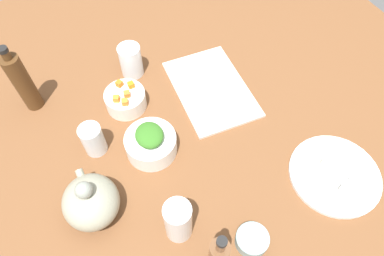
{
  "coord_description": "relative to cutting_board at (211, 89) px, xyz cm",
  "views": [
    {
      "loc": [
        -49.79,
        25.37,
        91.03
      ],
      "look_at": [
        0.0,
        0.0,
        8.0
      ],
      "focal_mm": 32.22,
      "sensor_mm": 36.0,
      "label": 1
    }
  ],
  "objects": [
    {
      "name": "teapot",
      "position": [
        -22.59,
        47.27,
        5.25
      ],
      "size": [
        16.83,
        14.35,
        14.87
      ],
      "color": "gray",
      "rests_on": "tabletop"
    },
    {
      "name": "dumpling_0",
      "position": [
        5.28,
        -2.28,
        1.89
      ],
      "size": [
        6.35,
        6.33,
        2.78
      ],
      "primitive_type": "pyramid",
      "rotation": [
        0.0,
        0.0,
        2.83
      ],
      "color": "beige",
      "rests_on": "cutting_board"
    },
    {
      "name": "carrot_cube_0",
      "position": [
        8.16,
        24.3,
        6.26
      ],
      "size": [
        1.81,
        1.81,
        1.8
      ],
      "primitive_type": "cube",
      "rotation": [
        0.0,
        0.0,
        1.57
      ],
      "color": "orange",
      "rests_on": "bowl_carrots"
    },
    {
      "name": "carrot_cube_4",
      "position": [
        2.6,
        28.4,
        6.26
      ],
      "size": [
        2.29,
        2.29,
        1.8
      ],
      "primitive_type": "cube",
      "rotation": [
        0.0,
        0.0,
        1.23
      ],
      "color": "orange",
      "rests_on": "bowl_carrots"
    },
    {
      "name": "bowl_small_side",
      "position": [
        -48.49,
        15.11,
        1.22
      ],
      "size": [
        8.26,
        8.26,
        3.45
      ],
      "primitive_type": "cylinder",
      "color": "#809D9D",
      "rests_on": "tabletop"
    },
    {
      "name": "bowl_carrots",
      "position": [
        6.48,
        27.32,
        2.43
      ],
      "size": [
        12.74,
        12.74,
        5.86
      ],
      "primitive_type": "cylinder",
      "color": "white",
      "rests_on": "tabletop"
    },
    {
      "name": "tofu_cube_1",
      "position": [
        -39.78,
        -14.78,
        1.8
      ],
      "size": [
        2.96,
        2.96,
        2.2
      ],
      "primitive_type": "cube",
      "rotation": [
        0.0,
        0.0,
        2.04
      ],
      "color": "white",
      "rests_on": "plate_tofu"
    },
    {
      "name": "tofu_cube_3",
      "position": [
        -41.87,
        -19.3,
        1.8
      ],
      "size": [
        3.08,
        3.08,
        2.2
      ],
      "primitive_type": "cube",
      "rotation": [
        0.0,
        0.0,
        2.49
      ],
      "color": "white",
      "rests_on": "plate_tofu"
    },
    {
      "name": "carrot_cube_2",
      "position": [
        10.23,
        27.37,
        6.26
      ],
      "size": [
        2.42,
        2.42,
        1.8
      ],
      "primitive_type": "cube",
      "rotation": [
        0.0,
        0.0,
        0.47
      ],
      "color": "orange",
      "rests_on": "bowl_carrots"
    },
    {
      "name": "tabletop",
      "position": [
        -13.86,
        14.17,
        -2.0
      ],
      "size": [
        190.0,
        190.0,
        3.0
      ],
      "primitive_type": "cube",
      "color": "brown",
      "rests_on": "ground"
    },
    {
      "name": "tofu_cube_2",
      "position": [
        -48.44,
        -14.02,
        1.8
      ],
      "size": [
        2.85,
        2.85,
        2.2
      ],
      "primitive_type": "cube",
      "rotation": [
        0.0,
        0.0,
        1.94
      ],
      "color": "silver",
      "rests_on": "plate_tofu"
    },
    {
      "name": "carrot_cube_1",
      "position": [
        5.22,
        26.76,
        6.26
      ],
      "size": [
        2.2,
        2.2,
        1.8
      ],
      "primitive_type": "cube",
      "rotation": [
        0.0,
        0.0,
        1.31
      ],
      "color": "orange",
      "rests_on": "bowl_carrots"
    },
    {
      "name": "dumpling_1",
      "position": [
        10.18,
        3.78,
        1.94
      ],
      "size": [
        5.3,
        5.41,
        2.88
      ],
      "primitive_type": "pyramid",
      "rotation": [
        0.0,
        0.0,
        4.42
      ],
      "color": "beige",
      "rests_on": "cutting_board"
    },
    {
      "name": "chopped_greens_mound",
      "position": [
        -12.48,
        26.71,
        7.67
      ],
      "size": [
        9.77,
        8.89,
        3.36
      ],
      "primitive_type": "ellipsoid",
      "rotation": [
        0.0,
        0.0,
        3.02
      ],
      "color": "#347022",
      "rests_on": "bowl_greens"
    },
    {
      "name": "cutting_board",
      "position": [
        0.0,
        0.0,
        0.0
      ],
      "size": [
        35.29,
        25.13,
        1.0
      ],
      "primitive_type": "cube",
      "rotation": [
        0.0,
        0.0,
        -0.08
      ],
      "color": "silver",
      "rests_on": "tabletop"
    },
    {
      "name": "drinking_glass_1",
      "position": [
        19.05,
        20.24,
        5.13
      ],
      "size": [
        7.44,
        7.44,
        11.26
      ],
      "primitive_type": "cylinder",
      "color": "white",
      "rests_on": "tabletop"
    },
    {
      "name": "carrot_cube_3",
      "position": [
        5.02,
        30.26,
        6.26
      ],
      "size": [
        2.41,
        2.41,
        1.8
      ],
      "primitive_type": "cube",
      "rotation": [
        0.0,
        0.0,
        1.11
      ],
      "color": "orange",
      "rests_on": "bowl_carrots"
    },
    {
      "name": "bowl_greens",
      "position": [
        -12.48,
        26.71,
        2.75
      ],
      "size": [
        14.77,
        14.77,
        6.49
      ],
      "primitive_type": "cylinder",
      "color": "white",
      "rests_on": "tabletop"
    },
    {
      "name": "bottle_1",
      "position": [
        20.37,
        53.45,
        10.17
      ],
      "size": [
        5.41,
        5.41,
        24.21
      ],
      "color": "#4F3118",
      "rests_on": "tabletop"
    },
    {
      "name": "drinking_glass_0",
      "position": [
        -4.59,
        41.08,
        4.54
      ],
      "size": [
        6.41,
        6.41,
        10.09
      ],
      "primitive_type": "cylinder",
      "color": "white",
      "rests_on": "tabletop"
    },
    {
      "name": "tofu_cube_0",
      "position": [
        -48.08,
        -17.95,
        1.8
      ],
      "size": [
        2.82,
        2.82,
        2.2
      ],
      "primitive_type": "cube",
      "rotation": [
        0.0,
        0.0,
        2.8
      ],
      "color": "white",
      "rests_on": "plate_tofu"
    },
    {
      "name": "dumpling_2",
      "position": [
        -12.42,
        3.37,
        1.93
      ],
      "size": [
        6.83,
        6.72,
        2.86
      ],
      "primitive_type": "pyramid",
      "rotation": [
        0.0,
        0.0,
        0.47
      ],
      "color": "beige",
      "rests_on": "cutting_board"
    },
    {
      "name": "drinking_glass_2",
      "position": [
        -37.48,
        29.95,
        6.48
      ],
      "size": [
        6.82,
        6.82,
        13.96
      ],
      "primitive_type": "cylinder",
      "color": "white",
      "rests_on": "tabletop"
    },
    {
      "name": "plate_tofu",
      "position": [
        -43.5,
        -15.7,
        0.1
      ],
      "size": [
        25.42,
        25.42,
        1.2
      ],
      "primitive_type": "cylinder",
      "color": "white",
      "rests_on": "tabletop"
    }
  ]
}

